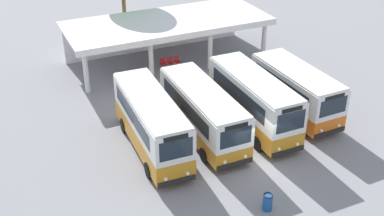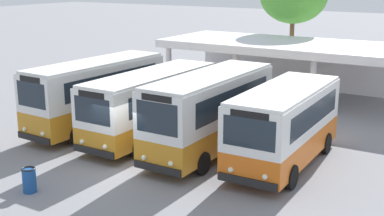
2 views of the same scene
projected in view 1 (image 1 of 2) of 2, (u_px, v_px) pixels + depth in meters
name	position (u px, v px, depth m)	size (l,w,h in m)	color
ground_plane	(251.00, 162.00, 27.32)	(180.00, 180.00, 0.00)	gray
city_bus_nearest_orange	(151.00, 122.00, 27.52)	(2.51, 8.11, 3.36)	black
city_bus_second_in_row	(203.00, 111.00, 28.85)	(2.42, 8.13, 3.10)	black
city_bus_middle_cream	(254.00, 100.00, 29.73)	(2.35, 7.88, 3.41)	black
city_bus_fourth_amber	(296.00, 90.00, 31.15)	(2.59, 7.15, 3.15)	black
terminal_canopy	(164.00, 26.00, 38.62)	(15.69, 6.38, 3.40)	silver
waiting_chair_end_by_column	(163.00, 63.00, 37.79)	(0.46, 0.46, 0.86)	slate
waiting_chair_second_from_end	(170.00, 62.00, 37.95)	(0.46, 0.46, 0.86)	slate
waiting_chair_middle_seat	(177.00, 61.00, 38.16)	(0.46, 0.46, 0.86)	slate
litter_bin_apron	(267.00, 202.00, 23.68)	(0.49, 0.49, 0.90)	#19478C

